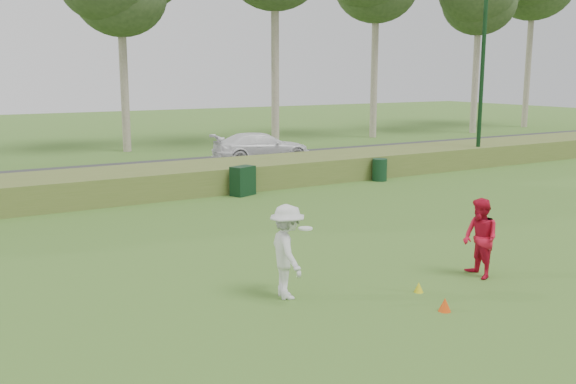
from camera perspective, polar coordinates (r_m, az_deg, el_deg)
ground at (r=12.96m, az=9.08°, el=-8.51°), size 120.00×120.00×0.00m
reed_strip at (r=23.11m, az=-10.08°, el=1.10°), size 80.00×3.00×0.90m
park_road at (r=27.86m, az=-13.64°, el=1.71°), size 80.00×6.00×0.06m
lamp_post at (r=29.93m, az=17.03°, el=12.83°), size 0.70×0.70×8.18m
player_white at (r=12.08m, az=-0.06°, el=-5.33°), size 0.98×1.27×1.80m
player_red at (r=13.86m, az=16.72°, el=-3.97°), size 0.78×0.92×1.67m
cone_orange at (r=11.97m, az=13.77°, el=-9.70°), size 0.23×0.23×0.25m
cone_yellow at (r=12.84m, az=11.54°, el=-8.29°), size 0.18×0.18×0.20m
utility_cabinet at (r=22.20m, az=-4.04°, el=1.00°), size 0.94×0.76×1.02m
trash_bin at (r=25.38m, az=8.15°, el=1.97°), size 0.72×0.72×0.87m
car_right at (r=30.16m, az=-2.36°, el=4.01°), size 4.88×2.63×1.35m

